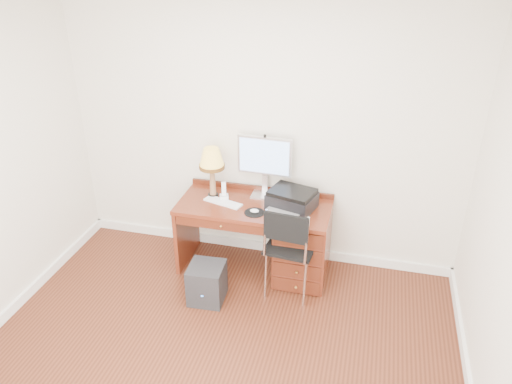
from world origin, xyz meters
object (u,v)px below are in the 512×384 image
(monitor, at_px, (264,159))
(phone, at_px, (224,194))
(chair, at_px, (290,243))
(desk, at_px, (286,238))
(printer, at_px, (292,199))
(leg_lamp, at_px, (212,161))
(equipment_box, at_px, (207,283))

(monitor, bearing_deg, phone, -151.26)
(phone, bearing_deg, chair, -46.20)
(desk, xyz_separation_m, printer, (0.05, 0.03, 0.43))
(leg_lamp, bearing_deg, equipment_box, -78.25)
(monitor, height_order, printer, monitor)
(equipment_box, bearing_deg, monitor, 63.80)
(desk, xyz_separation_m, monitor, (-0.28, 0.23, 0.73))
(desk, xyz_separation_m, equipment_box, (-0.63, -0.60, -0.22))
(leg_lamp, distance_m, equipment_box, 1.17)
(printer, bearing_deg, chair, -65.26)
(printer, relative_size, equipment_box, 1.33)
(phone, height_order, equipment_box, phone)
(phone, bearing_deg, printer, -21.21)
(monitor, bearing_deg, desk, -37.05)
(monitor, height_order, phone, monitor)
(leg_lamp, xyz_separation_m, phone, (0.13, -0.04, -0.33))
(desk, bearing_deg, leg_lamp, 174.11)
(phone, height_order, chair, chair)
(desk, height_order, chair, chair)
(phone, distance_m, chair, 0.87)
(desk, bearing_deg, printer, 31.15)
(desk, height_order, leg_lamp, leg_lamp)
(phone, bearing_deg, desk, -23.73)
(leg_lamp, bearing_deg, monitor, 16.52)
(printer, distance_m, phone, 0.69)
(desk, bearing_deg, monitor, 140.55)
(chair, bearing_deg, phone, 159.36)
(phone, relative_size, chair, 0.19)
(monitor, height_order, chair, monitor)
(printer, height_order, equipment_box, printer)
(chair, xyz_separation_m, equipment_box, (-0.74, -0.28, -0.39))
(leg_lamp, bearing_deg, chair, -24.92)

